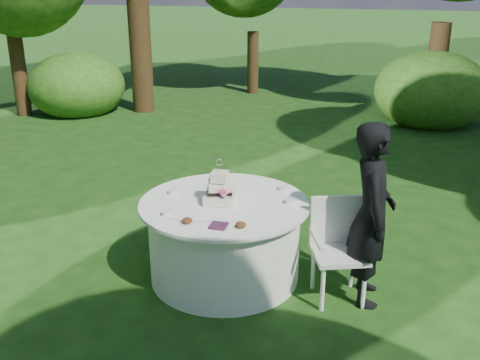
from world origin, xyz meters
name	(u,v)px	position (x,y,z in m)	size (l,w,h in m)	color
ground	(225,276)	(0.00, 0.00, 0.00)	(80.00, 80.00, 0.00)	#14330E
napkins	(218,226)	(0.10, -0.52, 0.78)	(0.14, 0.14, 0.02)	#431D38
feather_plume	(188,219)	(-0.19, -0.44, 0.78)	(0.48, 0.07, 0.01)	white
guest	(372,214)	(1.32, -0.03, 0.81)	(0.59, 0.39, 1.62)	black
table	(225,240)	(0.00, 0.00, 0.39)	(1.56, 1.56, 0.77)	white
cake	(220,191)	(-0.04, -0.01, 0.88)	(0.30, 0.30, 0.41)	beige
chair	(337,241)	(1.05, -0.03, 0.52)	(0.57, 0.57, 0.90)	silver
votives	(230,198)	(0.04, 0.06, 0.79)	(1.21, 0.95, 0.04)	white
petal_cups	(214,223)	(0.06, -0.50, 0.79)	(0.55, 0.13, 0.05)	#562D16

